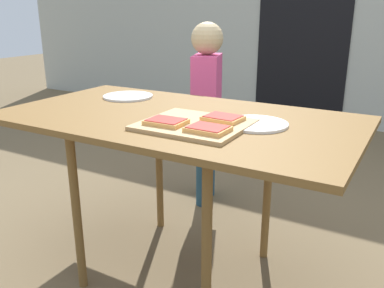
# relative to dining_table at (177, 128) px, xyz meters

# --- Properties ---
(ground_plane) EXTENTS (16.00, 16.00, 0.00)m
(ground_plane) POSITION_rel_dining_table_xyz_m (0.00, 0.00, -0.66)
(ground_plane) COLOR brown
(house_door) EXTENTS (0.90, 0.02, 2.00)m
(house_door) POSITION_rel_dining_table_xyz_m (-0.29, 2.81, 0.34)
(house_door) COLOR black
(house_door) RESTS_ON ground
(dining_table) EXTENTS (1.40, 0.78, 0.71)m
(dining_table) POSITION_rel_dining_table_xyz_m (0.00, 0.00, 0.00)
(dining_table) COLOR brown
(dining_table) RESTS_ON ground
(cutting_board) EXTENTS (0.37, 0.33, 0.01)m
(cutting_board) POSITION_rel_dining_table_xyz_m (0.14, -0.10, 0.06)
(cutting_board) COLOR tan
(cutting_board) RESTS_ON dining_table
(pizza_slice_near_left) EXTENTS (0.14, 0.11, 0.02)m
(pizza_slice_near_left) POSITION_rel_dining_table_xyz_m (0.06, -0.17, 0.07)
(pizza_slice_near_left) COLOR #E8A557
(pizza_slice_near_left) RESTS_ON cutting_board
(pizza_slice_near_right) EXTENTS (0.14, 0.11, 0.02)m
(pizza_slice_near_right) POSITION_rel_dining_table_xyz_m (0.23, -0.18, 0.07)
(pizza_slice_near_right) COLOR #E8A557
(pizza_slice_near_right) RESTS_ON cutting_board
(pizza_slice_far_right) EXTENTS (0.14, 0.11, 0.02)m
(pizza_slice_far_right) POSITION_rel_dining_table_xyz_m (0.21, -0.02, 0.07)
(pizza_slice_far_right) COLOR #E8A557
(pizza_slice_far_right) RESTS_ON cutting_board
(plate_white_right) EXTENTS (0.23, 0.23, 0.01)m
(plate_white_right) POSITION_rel_dining_table_xyz_m (0.32, 0.02, 0.06)
(plate_white_right) COLOR white
(plate_white_right) RESTS_ON dining_table
(plate_white_left) EXTENTS (0.23, 0.23, 0.01)m
(plate_white_left) POSITION_rel_dining_table_xyz_m (-0.39, 0.19, 0.06)
(plate_white_left) COLOR silver
(plate_white_left) RESTS_ON dining_table
(child_left) EXTENTS (0.21, 0.27, 1.04)m
(child_left) POSITION_rel_dining_table_xyz_m (-0.23, 0.70, -0.05)
(child_left) COLOR navy
(child_left) RESTS_ON ground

